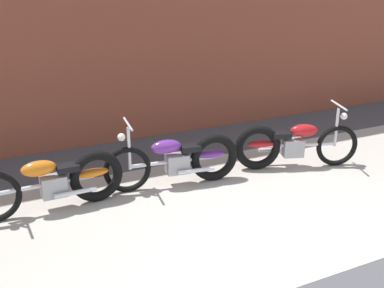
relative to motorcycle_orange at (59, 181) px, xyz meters
The scene contains 5 objects.
ground_plane 3.48m from the motorcycle_orange, 51.77° to the right, with size 80.00×80.00×0.00m, color #47474C.
sidewalk_slab 2.38m from the motorcycle_orange, 24.34° to the right, with size 36.00×3.50×0.01m, color #B2ADA3.
motorcycle_orange is the anchor object (origin of this frame).
motorcycle_purple 1.76m from the motorcycle_orange, ahead, with size 2.00×0.64×1.03m.
motorcycle_red 3.53m from the motorcycle_orange, ahead, with size 1.93×0.88×1.03m.
Camera 1 is at (-3.04, -3.04, 2.93)m, focal length 43.98 mm.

